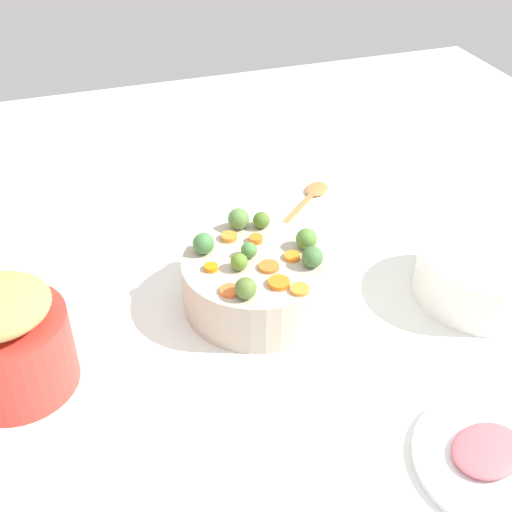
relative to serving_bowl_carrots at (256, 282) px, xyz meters
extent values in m
cube|color=white|center=(-0.02, -0.01, -0.06)|extent=(2.40, 2.40, 0.02)
cylinder|color=#BAAF9A|center=(0.00, 0.00, 0.00)|extent=(0.28, 0.28, 0.11)
cylinder|color=red|center=(-0.07, 0.45, 0.02)|extent=(0.20, 0.20, 0.14)
cylinder|color=orange|center=(-0.08, -0.02, 0.06)|extent=(0.04, 0.04, 0.01)
cylinder|color=orange|center=(0.00, 0.09, 0.06)|extent=(0.03, 0.03, 0.01)
cylinder|color=orange|center=(-0.11, -0.04, 0.06)|extent=(0.05, 0.05, 0.01)
cylinder|color=orange|center=(0.06, -0.02, 0.06)|extent=(0.04, 0.04, 0.01)
cylinder|color=orange|center=(-0.07, 0.07, 0.06)|extent=(0.05, 0.05, 0.01)
cylinder|color=orange|center=(0.08, 0.03, 0.06)|extent=(0.03, 0.03, 0.01)
cylinder|color=orange|center=(-0.03, -0.01, 0.06)|extent=(0.05, 0.05, 0.01)
cylinder|color=orange|center=(-0.02, -0.07, 0.06)|extent=(0.04, 0.04, 0.01)
sphere|color=#45733C|center=(-0.05, -0.09, 0.07)|extent=(0.04, 0.04, 0.04)
sphere|color=#5B8529|center=(-0.01, 0.04, 0.07)|extent=(0.03, 0.03, 0.03)
sphere|color=#59853E|center=(0.11, 0.00, 0.07)|extent=(0.04, 0.04, 0.04)
sphere|color=#4E833F|center=(0.01, 0.01, 0.07)|extent=(0.03, 0.03, 0.03)
sphere|color=#558837|center=(0.01, -0.10, 0.07)|extent=(0.04, 0.04, 0.04)
sphere|color=#447D41|center=(0.06, 0.09, 0.07)|extent=(0.04, 0.04, 0.04)
sphere|color=#4E7427|center=(0.10, -0.05, 0.07)|extent=(0.03, 0.03, 0.03)
sphere|color=#567531|center=(-0.09, 0.05, 0.07)|extent=(0.04, 0.04, 0.04)
cube|color=#B67941|center=(0.25, -0.16, -0.05)|extent=(0.20, 0.21, 0.01)
ellipsoid|color=#B67941|center=(0.36, -0.28, -0.05)|extent=(0.09, 0.09, 0.01)
cylinder|color=white|center=(-0.11, -0.43, 0.00)|extent=(0.26, 0.26, 0.10)
cylinder|color=white|center=(-0.47, -0.23, -0.05)|extent=(0.26, 0.26, 0.01)
ellipsoid|color=#CF636B|center=(-0.45, -0.22, -0.03)|extent=(0.13, 0.14, 0.02)
camera|label=1|loc=(-0.92, 0.31, 0.78)|focal=45.72mm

